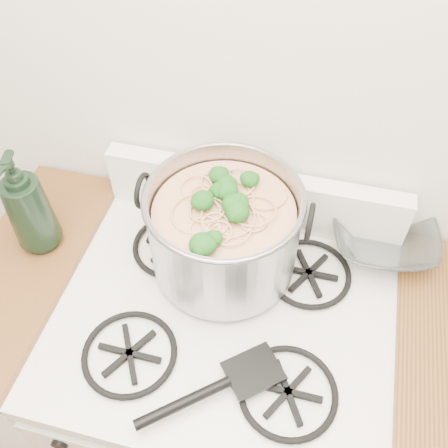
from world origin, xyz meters
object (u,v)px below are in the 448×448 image
stock_pot (224,231)px  spatula (254,369)px  gas_range (224,394)px  bottle (26,203)px  glass_bowl (382,240)px

stock_pot → spatula: size_ratio=1.22×
gas_range → stock_pot: 0.61m
gas_range → bottle: bottle is taller
glass_bowl → bottle: bottle is taller
stock_pot → glass_bowl: (0.36, 0.15, -0.10)m
gas_range → stock_pot: bearing=104.2°
spatula → bottle: (-0.58, 0.21, 0.13)m
gas_range → stock_pot: (-0.03, 0.13, 0.60)m
spatula → gas_range: bearing=176.3°
stock_pot → bottle: 0.46m
stock_pot → glass_bowl: 0.40m
spatula → glass_bowl: size_ratio=3.06×
gas_range → spatula: spatula is taller
bottle → stock_pot: bearing=-4.2°
spatula → glass_bowl: bearing=109.5°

